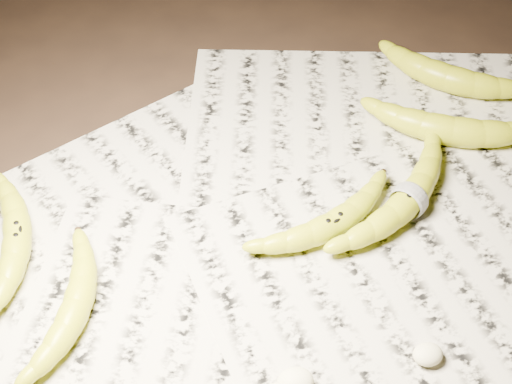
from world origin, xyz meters
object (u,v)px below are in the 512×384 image
object	(u,v)px
banana_left_a	(16,236)
banana_center	(332,223)
banana_left_b	(76,304)
banana_taped	(409,198)
banana_upper_a	(453,129)
banana_upper_b	(448,76)

from	to	relation	value
banana_left_a	banana_center	world-z (taller)	same
banana_left_b	banana_taped	world-z (taller)	banana_taped
banana_left_b	banana_center	distance (m)	0.30
banana_taped	banana_upper_a	xyz separation A→B (m)	(0.10, 0.10, 0.00)
banana_center	banana_left_b	bearing A→B (deg)	167.72
banana_left_a	banana_left_b	size ratio (longest dim) A/B	1.13
banana_taped	banana_upper_a	size ratio (longest dim) A/B	1.04
banana_center	banana_upper_b	bearing A→B (deg)	21.37
banana_taped	banana_upper_b	distance (m)	0.25
banana_upper_b	banana_upper_a	bearing A→B (deg)	-69.47
banana_left_a	banana_taped	world-z (taller)	banana_taped
banana_center	banana_upper_a	size ratio (longest dim) A/B	0.86
banana_upper_a	banana_upper_b	world-z (taller)	same
banana_taped	banana_upper_b	size ratio (longest dim) A/B	1.12
banana_upper_b	banana_left_b	bearing A→B (deg)	-112.20
banana_left_b	banana_upper_b	world-z (taller)	banana_upper_b
banana_center	banana_upper_a	xyz separation A→B (m)	(0.20, 0.11, 0.00)
banana_left_a	banana_upper_a	xyz separation A→B (m)	(0.55, 0.03, 0.00)
banana_taped	banana_upper_a	distance (m)	0.14
banana_upper_a	banana_upper_b	size ratio (longest dim) A/B	1.08
banana_left_a	banana_left_b	xyz separation A→B (m)	(0.06, -0.11, -0.00)
banana_center	banana_taped	world-z (taller)	banana_taped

